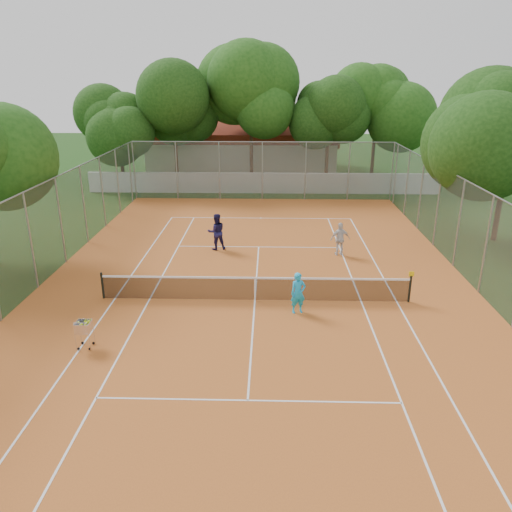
{
  "coord_description": "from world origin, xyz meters",
  "views": [
    {
      "loc": [
        0.54,
        -17.66,
        8.23
      ],
      "look_at": [
        0.0,
        1.5,
        1.3
      ],
      "focal_mm": 35.0,
      "sensor_mm": 36.0,
      "label": 1
    }
  ],
  "objects_px": {
    "player_near": "(298,293)",
    "player_far_left": "(216,232)",
    "clubhouse": "(243,145)",
    "player_far_right": "(340,239)",
    "ball_hopper": "(84,334)",
    "tennis_net": "(255,288)"
  },
  "relations": [
    {
      "from": "tennis_net",
      "to": "player_near",
      "type": "relative_size",
      "value": 7.69
    },
    {
      "from": "player_far_right",
      "to": "player_near",
      "type": "bearing_deg",
      "value": 60.51
    },
    {
      "from": "clubhouse",
      "to": "player_near",
      "type": "distance_m",
      "value": 30.27
    },
    {
      "from": "player_near",
      "to": "player_far_left",
      "type": "xyz_separation_m",
      "value": [
        -3.7,
        7.01,
        0.14
      ]
    },
    {
      "from": "clubhouse",
      "to": "player_far_right",
      "type": "height_order",
      "value": "clubhouse"
    },
    {
      "from": "tennis_net",
      "to": "player_near",
      "type": "bearing_deg",
      "value": -32.41
    },
    {
      "from": "tennis_net",
      "to": "clubhouse",
      "type": "relative_size",
      "value": 0.72
    },
    {
      "from": "player_far_left",
      "to": "player_far_right",
      "type": "distance_m",
      "value": 6.09
    },
    {
      "from": "clubhouse",
      "to": "player_far_right",
      "type": "relative_size",
      "value": 10.13
    },
    {
      "from": "tennis_net",
      "to": "player_far_left",
      "type": "bearing_deg",
      "value": 109.29
    },
    {
      "from": "ball_hopper",
      "to": "tennis_net",
      "type": "bearing_deg",
      "value": 39.28
    },
    {
      "from": "player_far_left",
      "to": "player_far_right",
      "type": "xyz_separation_m",
      "value": [
        6.06,
        -0.67,
        -0.11
      ]
    },
    {
      "from": "tennis_net",
      "to": "player_near",
      "type": "xyz_separation_m",
      "value": [
        1.61,
        -1.02,
        0.28
      ]
    },
    {
      "from": "player_near",
      "to": "player_far_left",
      "type": "relative_size",
      "value": 0.84
    },
    {
      "from": "player_far_right",
      "to": "ball_hopper",
      "type": "xyz_separation_m",
      "value": [
        -9.27,
        -9.08,
        -0.31
      ]
    },
    {
      "from": "tennis_net",
      "to": "ball_hopper",
      "type": "xyz_separation_m",
      "value": [
        -5.32,
        -3.75,
        0.01
      ]
    },
    {
      "from": "player_far_left",
      "to": "ball_hopper",
      "type": "distance_m",
      "value": 10.27
    },
    {
      "from": "clubhouse",
      "to": "player_far_right",
      "type": "distance_m",
      "value": 24.45
    },
    {
      "from": "tennis_net",
      "to": "player_far_left",
      "type": "relative_size",
      "value": 6.48
    },
    {
      "from": "ball_hopper",
      "to": "player_far_left",
      "type": "bearing_deg",
      "value": 75.78
    },
    {
      "from": "player_far_left",
      "to": "ball_hopper",
      "type": "height_order",
      "value": "player_far_left"
    },
    {
      "from": "tennis_net",
      "to": "player_far_left",
      "type": "xyz_separation_m",
      "value": [
        -2.1,
        5.99,
        0.43
      ]
    }
  ]
}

